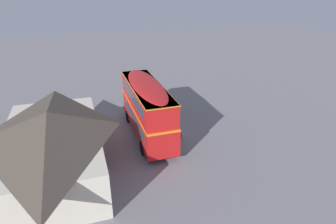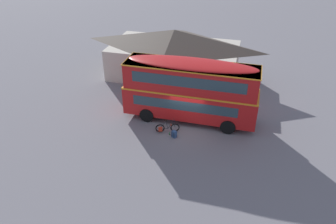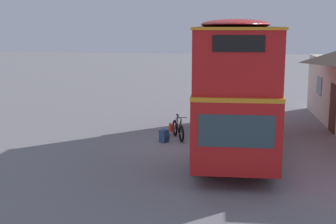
{
  "view_description": "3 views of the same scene",
  "coord_description": "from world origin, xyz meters",
  "px_view_note": "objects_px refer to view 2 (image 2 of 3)",
  "views": [
    {
      "loc": [
        -21.99,
        5.56,
        12.22
      ],
      "look_at": [
        -0.24,
        -0.76,
        2.0
      ],
      "focal_mm": 30.35,
      "sensor_mm": 36.0,
      "label": 1
    },
    {
      "loc": [
        4.57,
        -19.8,
        13.63
      ],
      "look_at": [
        -1.35,
        -0.36,
        1.21
      ],
      "focal_mm": 34.7,
      "sensor_mm": 36.0,
      "label": 2
    },
    {
      "loc": [
        17.23,
        1.18,
        4.56
      ],
      "look_at": [
        0.61,
        -1.28,
        1.44
      ],
      "focal_mm": 49.72,
      "sensor_mm": 36.0,
      "label": 3
    }
  ],
  "objects_px": {
    "double_decker_bus": "(191,89)",
    "water_bottle_green_metal": "(169,134)",
    "backpack_on_ground": "(174,134)",
    "touring_bicycle": "(167,128)"
  },
  "relations": [
    {
      "from": "double_decker_bus",
      "to": "touring_bicycle",
      "type": "bearing_deg",
      "value": -117.6
    },
    {
      "from": "backpack_on_ground",
      "to": "water_bottle_green_metal",
      "type": "bearing_deg",
      "value": 159.75
    },
    {
      "from": "double_decker_bus",
      "to": "water_bottle_green_metal",
      "type": "distance_m",
      "value": 3.67
    },
    {
      "from": "backpack_on_ground",
      "to": "water_bottle_green_metal",
      "type": "distance_m",
      "value": 0.45
    },
    {
      "from": "water_bottle_green_metal",
      "to": "touring_bicycle",
      "type": "bearing_deg",
      "value": 135.89
    },
    {
      "from": "double_decker_bus",
      "to": "backpack_on_ground",
      "type": "height_order",
      "value": "double_decker_bus"
    },
    {
      "from": "double_decker_bus",
      "to": "backpack_on_ground",
      "type": "bearing_deg",
      "value": -99.86
    },
    {
      "from": "backpack_on_ground",
      "to": "touring_bicycle",
      "type": "bearing_deg",
      "value": 147.79
    },
    {
      "from": "double_decker_bus",
      "to": "backpack_on_ground",
      "type": "distance_m",
      "value": 3.59
    },
    {
      "from": "double_decker_bus",
      "to": "water_bottle_green_metal",
      "type": "bearing_deg",
      "value": -108.82
    }
  ]
}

